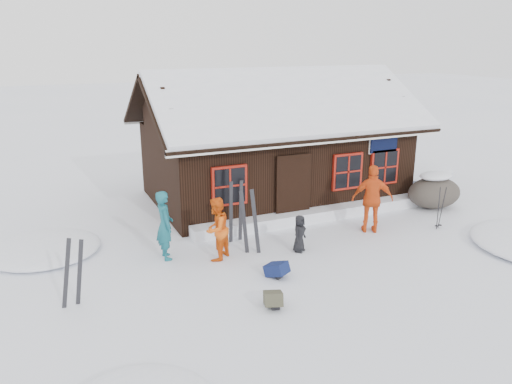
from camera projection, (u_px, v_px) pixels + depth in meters
ground at (306, 257)px, 12.54m from camera, size 120.00×120.00×0.00m
mountain_hut at (274, 152)px, 17.03m from camera, size 8.90×6.09×4.42m
snow_drift at (313, 215)px, 15.05m from camera, size 7.60×0.60×0.35m
snow_mounds at (323, 224)px, 14.82m from camera, size 20.60×13.20×0.48m
skier_teal at (165, 225)px, 12.22m from camera, size 0.42×0.64×1.75m
skier_orange_left at (216, 229)px, 12.18m from camera, size 0.98×0.95×1.59m
skier_orange_right at (372, 199)px, 13.92m from camera, size 1.23×0.96×1.94m
skier_crouched at (299, 234)px, 12.73m from camera, size 0.57×0.53×0.97m
boulder at (434, 192)px, 16.14m from camera, size 1.81×1.36×1.06m
ski_pair_left at (73, 274)px, 10.01m from camera, size 0.55×0.21×1.52m
ski_pair_mid at (250, 223)px, 12.52m from camera, size 0.55×0.18×1.74m
ski_pair_right at (236, 212)px, 13.32m from camera, size 0.43×0.06×1.73m
ski_poles at (440, 208)px, 14.29m from camera, size 0.23×0.11×1.28m
backpack_blue at (277, 272)px, 11.41m from camera, size 0.56×0.61×0.27m
backpack_olive at (273, 301)px, 10.10m from camera, size 0.51×0.58×0.27m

